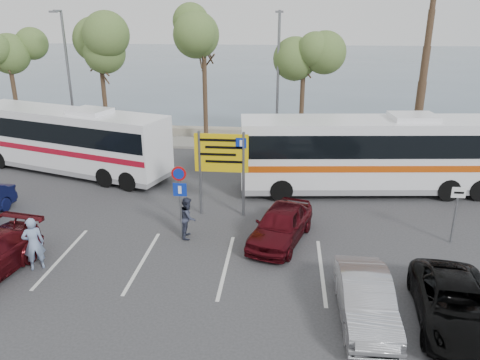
# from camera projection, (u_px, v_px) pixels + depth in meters

# --- Properties ---
(ground) EXTENTS (120.00, 120.00, 0.00)m
(ground) POSITION_uv_depth(u_px,v_px,m) (183.00, 249.00, 16.92)
(ground) COLOR #313133
(ground) RESTS_ON ground
(kerb_strip) EXTENTS (44.00, 2.40, 0.15)m
(kerb_strip) POSITION_uv_depth(u_px,v_px,m) (229.00, 144.00, 29.98)
(kerb_strip) COLOR gray
(kerb_strip) RESTS_ON ground
(seawall) EXTENTS (48.00, 0.80, 0.60)m
(seawall) POSITION_uv_depth(u_px,v_px,m) (233.00, 133.00, 31.77)
(seawall) COLOR gray
(seawall) RESTS_ON ground
(sea) EXTENTS (140.00, 140.00, 0.00)m
(sea) POSITION_uv_depth(u_px,v_px,m) (265.00, 65.00, 73.01)
(sea) COLOR #405666
(sea) RESTS_ON ground
(tree_far_left) EXTENTS (3.20, 3.20, 7.60)m
(tree_far_left) POSITION_uv_depth(u_px,v_px,m) (6.00, 41.00, 29.14)
(tree_far_left) COLOR #382619
(tree_far_left) RESTS_ON kerb_strip
(tree_left) EXTENTS (3.20, 3.20, 7.20)m
(tree_left) POSITION_uv_depth(u_px,v_px,m) (99.00, 47.00, 28.69)
(tree_left) COLOR #382619
(tree_left) RESTS_ON kerb_strip
(tree_mid) EXTENTS (3.20, 3.20, 8.00)m
(tree_mid) POSITION_uv_depth(u_px,v_px,m) (204.00, 36.00, 27.87)
(tree_mid) COLOR #382619
(tree_mid) RESTS_ON kerb_strip
(tree_right) EXTENTS (3.20, 3.20, 7.40)m
(tree_right) POSITION_uv_depth(u_px,v_px,m) (304.00, 46.00, 27.48)
(tree_right) COLOR #382619
(tree_right) RESTS_ON kerb_strip
(street_lamp_left) EXTENTS (0.45, 1.15, 8.01)m
(street_lamp_left) POSITION_uv_depth(u_px,v_px,m) (68.00, 71.00, 28.91)
(street_lamp_left) COLOR slate
(street_lamp_left) RESTS_ON kerb_strip
(street_lamp_right) EXTENTS (0.45, 1.15, 8.01)m
(street_lamp_right) POSITION_uv_depth(u_px,v_px,m) (278.00, 73.00, 27.70)
(street_lamp_right) COLOR slate
(street_lamp_right) RESTS_ON kerb_strip
(direction_sign) EXTENTS (2.20, 0.12, 3.60)m
(direction_sign) POSITION_uv_depth(u_px,v_px,m) (222.00, 159.00, 18.98)
(direction_sign) COLOR slate
(direction_sign) RESTS_ON ground
(sign_no_stop) EXTENTS (0.60, 0.08, 2.35)m
(sign_no_stop) POSITION_uv_depth(u_px,v_px,m) (179.00, 185.00, 18.66)
(sign_no_stop) COLOR slate
(sign_no_stop) RESTS_ON ground
(sign_parking) EXTENTS (0.50, 0.07, 2.25)m
(sign_parking) POSITION_uv_depth(u_px,v_px,m) (181.00, 203.00, 17.17)
(sign_parking) COLOR slate
(sign_parking) RESTS_ON ground
(sign_taxi) EXTENTS (0.50, 0.07, 2.20)m
(sign_taxi) POSITION_uv_depth(u_px,v_px,m) (456.00, 207.00, 16.92)
(sign_taxi) COLOR slate
(sign_taxi) RESTS_ON ground
(lane_markings) EXTENTS (12.02, 4.20, 0.01)m
(lane_markings) POSITION_uv_depth(u_px,v_px,m) (144.00, 261.00, 16.09)
(lane_markings) COLOR silver
(lane_markings) RESTS_ON ground
(coach_bus_left) EXTENTS (11.50, 5.81, 3.53)m
(coach_bus_left) POSITION_uv_depth(u_px,v_px,m) (68.00, 142.00, 24.45)
(coach_bus_left) COLOR white
(coach_bus_left) RESTS_ON ground
(coach_bus_right) EXTENTS (12.16, 3.80, 3.73)m
(coach_bus_right) POSITION_uv_depth(u_px,v_px,m) (370.00, 157.00, 21.71)
(coach_bus_right) COLOR white
(coach_bus_right) RESTS_ON ground
(car_red) EXTENTS (2.75, 4.34, 1.38)m
(car_red) POSITION_uv_depth(u_px,v_px,m) (281.00, 224.00, 17.28)
(car_red) COLOR #490A11
(car_red) RESTS_ON ground
(suv_black) EXTENTS (2.49, 4.58, 1.22)m
(suv_black) POSITION_uv_depth(u_px,v_px,m) (455.00, 305.00, 12.67)
(suv_black) COLOR black
(suv_black) RESTS_ON ground
(car_silver_b) EXTENTS (1.41, 3.94, 1.29)m
(car_silver_b) POSITION_uv_depth(u_px,v_px,m) (365.00, 299.00, 12.88)
(car_silver_b) COLOR gray
(car_silver_b) RESTS_ON ground
(pedestrian_near) EXTENTS (0.80, 0.73, 1.84)m
(pedestrian_near) POSITION_uv_depth(u_px,v_px,m) (34.00, 244.00, 15.34)
(pedestrian_near) COLOR #7B90B3
(pedestrian_near) RESTS_ON ground
(pedestrian_far) EXTENTS (0.68, 0.84, 1.60)m
(pedestrian_far) POSITION_uv_depth(u_px,v_px,m) (188.00, 217.00, 17.58)
(pedestrian_far) COLOR #303548
(pedestrian_far) RESTS_ON ground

